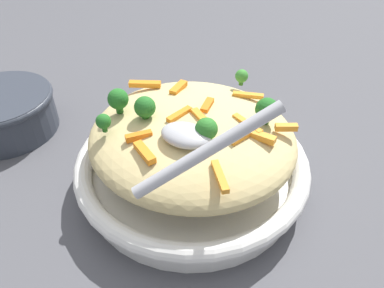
% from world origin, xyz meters
% --- Properties ---
extents(ground_plane, '(2.40, 2.40, 0.00)m').
position_xyz_m(ground_plane, '(0.00, 0.00, 0.00)').
color(ground_plane, '#4C4C51').
extents(serving_bowl, '(0.30, 0.30, 0.05)m').
position_xyz_m(serving_bowl, '(0.00, 0.00, 0.03)').
color(serving_bowl, white).
rests_on(serving_bowl, ground_plane).
extents(pasta_mound, '(0.25, 0.24, 0.06)m').
position_xyz_m(pasta_mound, '(0.00, 0.00, 0.08)').
color(pasta_mound, '#D1BA7A').
rests_on(pasta_mound, serving_bowl).
extents(carrot_piece_0, '(0.04, 0.03, 0.01)m').
position_xyz_m(carrot_piece_0, '(0.06, 0.01, 0.11)').
color(carrot_piece_0, orange).
rests_on(carrot_piece_0, pasta_mound).
extents(carrot_piece_1, '(0.03, 0.02, 0.01)m').
position_xyz_m(carrot_piece_1, '(0.01, 0.00, 0.11)').
color(carrot_piece_1, orange).
rests_on(carrot_piece_1, pasta_mound).
extents(carrot_piece_2, '(0.03, 0.03, 0.01)m').
position_xyz_m(carrot_piece_2, '(-0.02, -0.08, 0.11)').
color(carrot_piece_2, orange).
rests_on(carrot_piece_2, pasta_mound).
extents(carrot_piece_3, '(0.03, 0.01, 0.01)m').
position_xyz_m(carrot_piece_3, '(0.09, 0.00, 0.11)').
color(carrot_piece_3, orange).
rests_on(carrot_piece_3, pasta_mound).
extents(carrot_piece_4, '(0.01, 0.03, 0.01)m').
position_xyz_m(carrot_piece_4, '(-0.04, 0.05, 0.11)').
color(carrot_piece_4, orange).
rests_on(carrot_piece_4, pasta_mound).
extents(carrot_piece_5, '(0.02, 0.03, 0.01)m').
position_xyz_m(carrot_piece_5, '(0.06, -0.01, 0.11)').
color(carrot_piece_5, orange).
rests_on(carrot_piece_5, pasta_mound).
extents(carrot_piece_6, '(0.03, 0.03, 0.01)m').
position_xyz_m(carrot_piece_6, '(-0.04, -0.06, 0.11)').
color(carrot_piece_6, orange).
rests_on(carrot_piece_6, pasta_mound).
extents(carrot_piece_7, '(0.03, 0.04, 0.01)m').
position_xyz_m(carrot_piece_7, '(0.07, -0.08, 0.11)').
color(carrot_piece_7, orange).
rests_on(carrot_piece_7, pasta_mound).
extents(carrot_piece_8, '(0.03, 0.02, 0.01)m').
position_xyz_m(carrot_piece_8, '(0.11, 0.03, 0.11)').
color(carrot_piece_8, orange).
rests_on(carrot_piece_8, pasta_mound).
extents(carrot_piece_9, '(0.03, 0.01, 0.01)m').
position_xyz_m(carrot_piece_9, '(0.01, -0.04, 0.11)').
color(carrot_piece_9, orange).
rests_on(carrot_piece_9, pasta_mound).
extents(carrot_piece_10, '(0.02, 0.04, 0.01)m').
position_xyz_m(carrot_piece_10, '(-0.01, -0.01, 0.11)').
color(carrot_piece_10, orange).
rests_on(carrot_piece_10, pasta_mound).
extents(carrot_piece_11, '(0.04, 0.03, 0.01)m').
position_xyz_m(carrot_piece_11, '(-0.09, 0.04, 0.11)').
color(carrot_piece_11, orange).
rests_on(carrot_piece_11, pasta_mound).
extents(carrot_piece_12, '(0.04, 0.02, 0.01)m').
position_xyz_m(carrot_piece_12, '(0.04, 0.08, 0.11)').
color(carrot_piece_12, orange).
rests_on(carrot_piece_12, pasta_mound).
extents(carrot_piece_13, '(0.01, 0.03, 0.01)m').
position_xyz_m(carrot_piece_13, '(0.01, 0.02, 0.11)').
color(carrot_piece_13, orange).
rests_on(carrot_piece_13, pasta_mound).
extents(broccoli_floret_0, '(0.03, 0.03, 0.03)m').
position_xyz_m(broccoli_floret_0, '(-0.09, -0.02, 0.12)').
color(broccoli_floret_0, '#205B1C').
rests_on(broccoli_floret_0, pasta_mound).
extents(broccoli_floret_1, '(0.02, 0.02, 0.02)m').
position_xyz_m(broccoli_floret_1, '(-0.08, -0.06, 0.12)').
color(broccoli_floret_1, '#205B1C').
rests_on(broccoli_floret_1, pasta_mound).
extents(broccoli_floret_2, '(0.02, 0.02, 0.03)m').
position_xyz_m(broccoli_floret_2, '(0.03, -0.03, 0.12)').
color(broccoli_floret_2, '#296820').
rests_on(broccoli_floret_2, pasta_mound).
extents(broccoli_floret_3, '(0.03, 0.03, 0.03)m').
position_xyz_m(broccoli_floret_3, '(0.08, 0.03, 0.12)').
color(broccoli_floret_3, '#205B1C').
rests_on(broccoli_floret_3, pasta_mound).
extents(broccoli_floret_4, '(0.03, 0.03, 0.03)m').
position_xyz_m(broccoli_floret_4, '(-0.05, -0.02, 0.12)').
color(broccoli_floret_4, '#205B1C').
rests_on(broccoli_floret_4, pasta_mound).
extents(broccoli_floret_5, '(0.02, 0.02, 0.02)m').
position_xyz_m(broccoli_floret_5, '(0.02, 0.10, 0.12)').
color(broccoli_floret_5, '#377928').
rests_on(broccoli_floret_5, pasta_mound).
extents(serving_spoon, '(0.13, 0.12, 0.08)m').
position_xyz_m(serving_spoon, '(0.03, -0.06, 0.13)').
color(serving_spoon, '#B7B7BC').
rests_on(serving_spoon, pasta_mound).
extents(companion_bowl, '(0.16, 0.16, 0.06)m').
position_xyz_m(companion_bowl, '(-0.32, -0.02, 0.04)').
color(companion_bowl, '#333842').
rests_on(companion_bowl, ground_plane).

